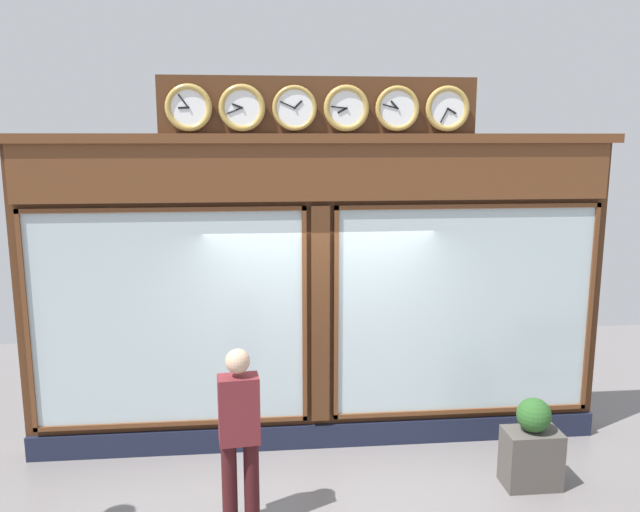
{
  "coord_description": "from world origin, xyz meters",
  "views": [
    {
      "loc": [
        0.67,
        6.8,
        3.52
      ],
      "look_at": [
        0.0,
        0.0,
        2.23
      ],
      "focal_mm": 35.87,
      "sensor_mm": 36.0,
      "label": 1
    }
  ],
  "objects": [
    {
      "name": "pedestrian",
      "position": [
        0.87,
        1.43,
        0.93
      ],
      "size": [
        0.38,
        0.26,
        1.69
      ],
      "color": "#3A1316",
      "rests_on": "ground_plane"
    },
    {
      "name": "shop_facade",
      "position": [
        0.0,
        -0.12,
        1.83
      ],
      "size": [
        6.62,
        0.42,
        4.13
      ],
      "color": "#4C2B16",
      "rests_on": "ground_plane"
    },
    {
      "name": "planter_shrub",
      "position": [
        -2.06,
        1.04,
        0.77
      ],
      "size": [
        0.34,
        0.34,
        0.34
      ],
      "primitive_type": "sphere",
      "color": "#285623",
      "rests_on": "planter_box"
    },
    {
      "name": "planter_box",
      "position": [
        -2.06,
        1.04,
        0.3
      ],
      "size": [
        0.56,
        0.36,
        0.59
      ],
      "primitive_type": "cube",
      "color": "#4C4742",
      "rests_on": "ground_plane"
    }
  ]
}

